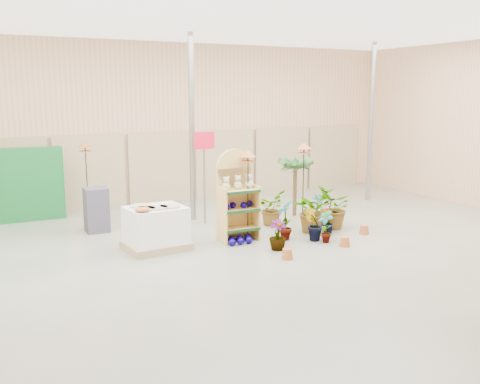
{
  "coord_description": "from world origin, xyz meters",
  "views": [
    {
      "loc": [
        -4.73,
        -8.59,
        3.09
      ],
      "look_at": [
        0.3,
        1.5,
        1.0
      ],
      "focal_mm": 40.0,
      "sensor_mm": 36.0,
      "label": 1
    }
  ],
  "objects_px": {
    "display_shelf": "(236,199)",
    "bird_table_front": "(248,157)",
    "pallet_stack": "(156,228)",
    "potted_plant_2": "(313,210)"
  },
  "relations": [
    {
      "from": "pallet_stack",
      "to": "bird_table_front",
      "type": "xyz_separation_m",
      "value": [
        1.98,
        -0.17,
        1.36
      ]
    },
    {
      "from": "pallet_stack",
      "to": "potted_plant_2",
      "type": "distance_m",
      "value": 3.59
    },
    {
      "from": "display_shelf",
      "to": "pallet_stack",
      "type": "height_order",
      "value": "display_shelf"
    },
    {
      "from": "display_shelf",
      "to": "pallet_stack",
      "type": "distance_m",
      "value": 1.83
    },
    {
      "from": "bird_table_front",
      "to": "potted_plant_2",
      "type": "distance_m",
      "value": 2.05
    },
    {
      "from": "pallet_stack",
      "to": "bird_table_front",
      "type": "height_order",
      "value": "bird_table_front"
    },
    {
      "from": "pallet_stack",
      "to": "potted_plant_2",
      "type": "bearing_deg",
      "value": -9.66
    },
    {
      "from": "pallet_stack",
      "to": "bird_table_front",
      "type": "relative_size",
      "value": 0.68
    },
    {
      "from": "bird_table_front",
      "to": "potted_plant_2",
      "type": "xyz_separation_m",
      "value": [
        1.6,
        -0.09,
        -1.29
      ]
    },
    {
      "from": "display_shelf",
      "to": "bird_table_front",
      "type": "bearing_deg",
      "value": -31.93
    }
  ]
}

